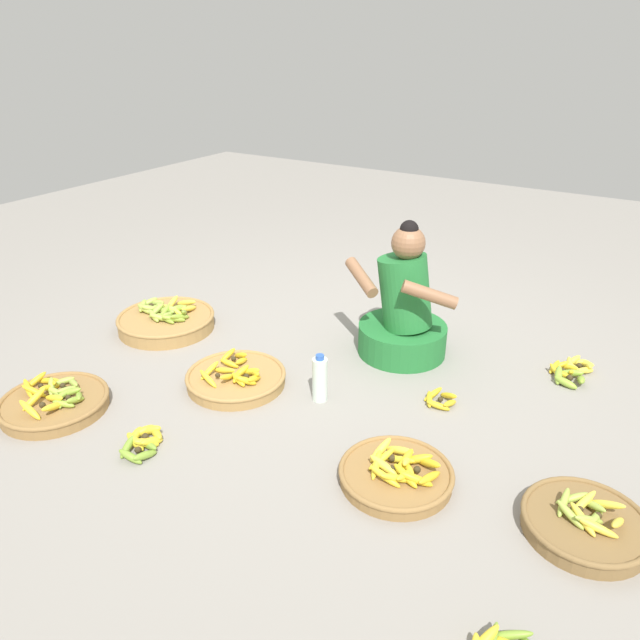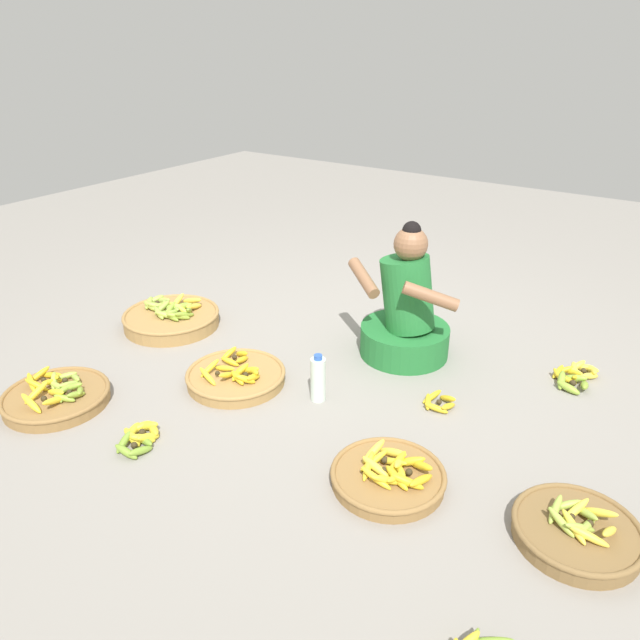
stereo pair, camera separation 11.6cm
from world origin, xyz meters
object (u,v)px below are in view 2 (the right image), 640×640
banana_basket_back_right (389,476)px  loose_bananas_near_bicycle (140,437)px  vendor_woman_front (406,314)px  banana_basket_back_left (56,396)px  banana_basket_front_center (236,376)px  banana_basket_front_left (577,531)px  loose_bananas_back_center (438,402)px  water_bottle (318,379)px  loose_bananas_mid_right (575,376)px  banana_basket_near_vendor (171,317)px

banana_basket_back_right → loose_bananas_near_bicycle: bearing=-160.2°
vendor_woman_front → banana_basket_back_left: bearing=-129.9°
banana_basket_front_center → loose_bananas_near_bicycle: size_ratio=2.08×
banana_basket_front_left → banana_basket_back_right: bearing=-171.1°
banana_basket_front_left → banana_basket_front_center: (-1.81, 0.14, -0.00)m
loose_bananas_near_bicycle → loose_bananas_back_center: bearing=45.7°
loose_bananas_back_center → water_bottle: (-0.55, -0.29, 0.10)m
banana_basket_back_left → loose_bananas_back_center: (1.64, 1.08, -0.02)m
banana_basket_back_right → banana_basket_front_left: 0.74m
banana_basket_back_left → water_bottle: bearing=35.8°
banana_basket_front_center → loose_bananas_mid_right: (1.53, 1.06, -0.01)m
banana_basket_front_left → loose_bananas_back_center: 0.97m
loose_bananas_near_bicycle → banana_basket_back_right: bearing=19.8°
banana_basket_front_center → banana_basket_back_right: bearing=-13.4°
banana_basket_near_vendor → water_bottle: bearing=-8.4°
banana_basket_near_vendor → loose_bananas_near_bicycle: bearing=-50.2°
banana_basket_near_vendor → water_bottle: water_bottle is taller
vendor_woman_front → loose_bananas_near_bicycle: bearing=-113.3°
vendor_woman_front → water_bottle: vendor_woman_front is taller
banana_basket_front_left → loose_bananas_near_bicycle: size_ratio=1.83×
banana_basket_near_vendor → banana_basket_back_right: (1.90, -0.56, -0.02)m
banana_basket_back_right → loose_bananas_mid_right: size_ratio=1.40×
vendor_woman_front → banana_basket_near_vendor: 1.52m
loose_bananas_back_center → water_bottle: bearing=-152.1°
banana_basket_back_right → loose_bananas_mid_right: 1.40m
banana_basket_back_left → loose_bananas_back_center: size_ratio=2.99×
loose_bananas_mid_right → loose_bananas_back_center: size_ratio=1.95×
banana_basket_near_vendor → loose_bananas_back_center: 1.83m
banana_basket_near_vendor → banana_basket_front_left: banana_basket_near_vendor is taller
banana_basket_back_left → loose_bananas_mid_right: banana_basket_back_left is taller
loose_bananas_back_center → vendor_woman_front: bearing=135.2°
loose_bananas_mid_right → water_bottle: (-1.07, -0.95, 0.09)m
loose_bananas_near_bicycle → banana_basket_near_vendor: bearing=129.8°
vendor_woman_front → loose_bananas_near_bicycle: 1.60m
vendor_woman_front → banana_basket_back_left: size_ratio=1.51×
water_bottle → banana_basket_front_left: bearing=-10.7°
banana_basket_back_left → water_bottle: water_bottle is taller
banana_basket_back_left → loose_bananas_mid_right: 2.77m
banana_basket_front_left → loose_bananas_near_bicycle: (-1.83, -0.51, -0.02)m
loose_bananas_near_bicycle → water_bottle: (0.49, 0.77, 0.09)m
banana_basket_front_center → loose_bananas_mid_right: size_ratio=1.55×
banana_basket_near_vendor → loose_bananas_mid_right: 2.47m
banana_basket_back_right → loose_bananas_mid_right: banana_basket_back_right is taller
banana_basket_back_right → loose_bananas_back_center: banana_basket_back_right is taller
banana_basket_back_left → loose_bananas_back_center: 1.96m
banana_basket_back_right → banana_basket_back_left: banana_basket_back_left is taller
banana_basket_near_vendor → banana_basket_front_center: banana_basket_near_vendor is taller
banana_basket_back_left → banana_basket_front_left: bearing=12.3°
loose_bananas_near_bicycle → loose_bananas_back_center: loose_bananas_near_bicycle is taller
banana_basket_front_left → banana_basket_back_left: bearing=-167.7°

